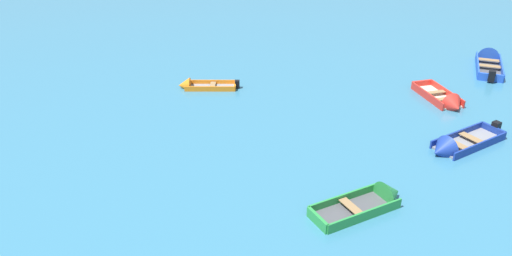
{
  "coord_description": "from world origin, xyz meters",
  "views": [
    {
      "loc": [
        4.57,
        -1.01,
        10.98
      ],
      "look_at": [
        0.0,
        19.26,
        0.15
      ],
      "focal_mm": 35.67,
      "sensor_mm": 36.0,
      "label": 1
    }
  ],
  "objects_px": {
    "rowboat_orange_far_right": "(196,86)",
    "rowboat_red_distant_center": "(447,102)",
    "rowboat_blue_center": "(488,61)",
    "rowboat_deep_blue_midfield_left": "(453,147)",
    "rowboat_green_cluster_inner": "(376,200)"
  },
  "relations": [
    {
      "from": "rowboat_deep_blue_midfield_left",
      "to": "rowboat_green_cluster_inner",
      "type": "bearing_deg",
      "value": -124.08
    },
    {
      "from": "rowboat_orange_far_right",
      "to": "rowboat_deep_blue_midfield_left",
      "type": "bearing_deg",
      "value": -17.36
    },
    {
      "from": "rowboat_orange_far_right",
      "to": "rowboat_red_distant_center",
      "type": "relative_size",
      "value": 0.94
    },
    {
      "from": "rowboat_green_cluster_inner",
      "to": "rowboat_blue_center",
      "type": "height_order",
      "value": "rowboat_blue_center"
    },
    {
      "from": "rowboat_green_cluster_inner",
      "to": "rowboat_red_distant_center",
      "type": "bearing_deg",
      "value": 70.3
    },
    {
      "from": "rowboat_orange_far_right",
      "to": "rowboat_red_distant_center",
      "type": "height_order",
      "value": "rowboat_red_distant_center"
    },
    {
      "from": "rowboat_blue_center",
      "to": "rowboat_deep_blue_midfield_left",
      "type": "height_order",
      "value": "rowboat_blue_center"
    },
    {
      "from": "rowboat_green_cluster_inner",
      "to": "rowboat_deep_blue_midfield_left",
      "type": "height_order",
      "value": "rowboat_deep_blue_midfield_left"
    },
    {
      "from": "rowboat_orange_far_right",
      "to": "rowboat_red_distant_center",
      "type": "bearing_deg",
      "value": 3.09
    },
    {
      "from": "rowboat_green_cluster_inner",
      "to": "rowboat_blue_center",
      "type": "bearing_deg",
      "value": 68.26
    },
    {
      "from": "rowboat_green_cluster_inner",
      "to": "rowboat_deep_blue_midfield_left",
      "type": "xyz_separation_m",
      "value": [
        3.2,
        4.72,
        -0.0
      ]
    },
    {
      "from": "rowboat_blue_center",
      "to": "rowboat_red_distant_center",
      "type": "height_order",
      "value": "rowboat_blue_center"
    },
    {
      "from": "rowboat_blue_center",
      "to": "rowboat_deep_blue_midfield_left",
      "type": "xyz_separation_m",
      "value": [
        -3.32,
        -11.63,
        -0.04
      ]
    },
    {
      "from": "rowboat_red_distant_center",
      "to": "rowboat_orange_far_right",
      "type": "bearing_deg",
      "value": -176.91
    },
    {
      "from": "rowboat_orange_far_right",
      "to": "rowboat_green_cluster_inner",
      "type": "xyz_separation_m",
      "value": [
        9.81,
        -8.79,
        0.04
      ]
    }
  ]
}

